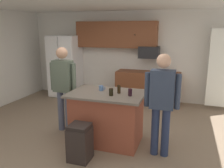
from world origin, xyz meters
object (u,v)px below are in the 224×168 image
(person_elder_center, at_px, (162,99))
(glass_short_whisky, at_px, (130,92))
(trash_bin, at_px, (80,142))
(mug_blue_stoneware, at_px, (101,88))
(glass_pilsner, at_px, (111,92))
(glass_dark_ale, at_px, (119,89))
(person_guest_left, at_px, (63,83))
(kitchen_island, at_px, (107,117))
(microwave_over_range, at_px, (149,52))
(refrigerator, at_px, (65,66))

(person_elder_center, distance_m, glass_short_whisky, 0.57)
(trash_bin, bearing_deg, mug_blue_stoneware, 86.23)
(glass_pilsner, distance_m, glass_dark_ale, 0.21)
(person_guest_left, relative_size, trash_bin, 2.86)
(glass_pilsner, bearing_deg, kitchen_island, 130.53)
(person_elder_center, height_order, glass_pilsner, person_elder_center)
(person_elder_center, height_order, glass_dark_ale, person_elder_center)
(mug_blue_stoneware, xyz_separation_m, trash_bin, (-0.06, -0.85, -0.70))
(mug_blue_stoneware, bearing_deg, trash_bin, -93.77)
(person_guest_left, distance_m, trash_bin, 1.42)
(mug_blue_stoneware, distance_m, glass_short_whisky, 0.62)
(trash_bin, bearing_deg, person_guest_left, 130.35)
(kitchen_island, bearing_deg, glass_dark_ale, 10.70)
(person_guest_left, bearing_deg, trash_bin, -38.67)
(person_guest_left, bearing_deg, microwave_over_range, 72.80)
(kitchen_island, xyz_separation_m, glass_dark_ale, (0.22, 0.04, 0.54))
(refrigerator, bearing_deg, person_guest_left, -61.44)
(person_elder_center, height_order, trash_bin, person_elder_center)
(refrigerator, height_order, kitchen_island, refrigerator)
(microwave_over_range, xyz_separation_m, glass_pilsner, (-0.19, -2.82, -0.43))
(glass_pilsner, bearing_deg, mug_blue_stoneware, 136.64)
(mug_blue_stoneware, relative_size, glass_short_whisky, 1.02)
(kitchen_island, xyz_separation_m, person_guest_left, (-1.00, 0.19, 0.53))
(microwave_over_range, bearing_deg, glass_dark_ale, -92.28)
(person_guest_left, bearing_deg, person_elder_center, 0.16)
(mug_blue_stoneware, relative_size, trash_bin, 0.21)
(glass_short_whisky, bearing_deg, glass_pilsner, -165.09)
(person_elder_center, bearing_deg, glass_dark_ale, -5.62)
(microwave_over_range, height_order, mug_blue_stoneware, microwave_over_range)
(person_elder_center, height_order, person_guest_left, person_guest_left)
(kitchen_island, relative_size, glass_short_whisky, 10.92)
(microwave_over_range, relative_size, glass_dark_ale, 3.84)
(mug_blue_stoneware, height_order, glass_pilsner, glass_pilsner)
(person_elder_center, distance_m, person_guest_left, 2.04)
(mug_blue_stoneware, bearing_deg, glass_short_whisky, -16.78)
(glass_pilsner, xyz_separation_m, trash_bin, (-0.34, -0.59, -0.72))
(refrigerator, bearing_deg, mug_blue_stoneware, -48.78)
(microwave_over_range, height_order, kitchen_island, microwave_over_range)
(glass_short_whisky, bearing_deg, mug_blue_stoneware, 163.22)
(refrigerator, height_order, person_elder_center, refrigerator)
(microwave_over_range, xyz_separation_m, person_guest_left, (-1.32, -2.47, -0.44))
(mug_blue_stoneware, bearing_deg, person_elder_center, -14.53)
(mug_blue_stoneware, xyz_separation_m, glass_pilsner, (0.28, -0.26, 0.02))
(glass_dark_ale, bearing_deg, person_guest_left, 172.82)
(kitchen_island, distance_m, person_guest_left, 1.15)
(kitchen_island, xyz_separation_m, trash_bin, (-0.20, -0.74, -0.18))
(kitchen_island, xyz_separation_m, glass_pilsner, (0.13, -0.15, 0.54))
(person_guest_left, height_order, mug_blue_stoneware, person_guest_left)
(trash_bin, bearing_deg, person_elder_center, 24.74)
(person_elder_center, bearing_deg, microwave_over_range, -65.89)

